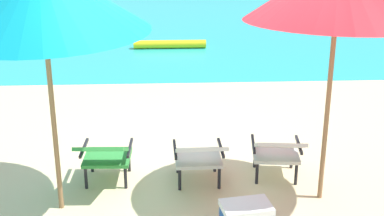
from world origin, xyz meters
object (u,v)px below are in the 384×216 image
(lounge_chair_left, at_px, (105,154))
(lounge_chair_right, at_px, (277,150))
(swim_buoy, at_px, (170,44))
(lounge_chair_center, at_px, (199,155))

(lounge_chair_left, distance_m, lounge_chair_right, 1.92)
(swim_buoy, distance_m, lounge_chair_left, 6.41)
(lounge_chair_left, bearing_deg, lounge_chair_center, -3.84)
(swim_buoy, height_order, lounge_chair_center, lounge_chair_center)
(lounge_chair_center, bearing_deg, lounge_chair_left, 176.16)
(swim_buoy, height_order, lounge_chair_right, lounge_chair_right)
(lounge_chair_left, height_order, lounge_chair_right, same)
(swim_buoy, xyz_separation_m, lounge_chair_left, (-0.79, -6.35, 0.31))
(lounge_chair_center, xyz_separation_m, lounge_chair_right, (0.88, 0.07, 0.00))
(lounge_chair_left, distance_m, lounge_chair_center, 1.04)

